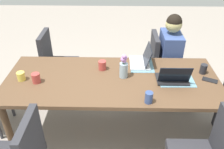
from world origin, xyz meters
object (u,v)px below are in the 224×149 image
Objects in this scene: laptop_head_right_left_mid at (173,78)px; flower_vase at (124,67)px; coffee_mug_far_left at (36,78)px; chair_far_left_near at (161,63)px; dining_table at (112,84)px; laptop_far_left_near at (142,60)px; coffee_mug_near_left at (203,69)px; phone_black at (210,80)px; person_far_left_near at (168,63)px; coffee_mug_centre_left at (21,76)px; chair_far_left_far at (55,60)px; coffee_mug_near_right at (102,65)px; coffee_mug_centre_right at (149,97)px.

flower_vase is at bearing 171.27° from laptop_head_right_left_mid.
chair_far_left_near is at bearing 30.86° from coffee_mug_far_left.
dining_table is 0.47m from laptop_far_left_near.
coffee_mug_far_left reaches higher than dining_table.
phone_black is (0.03, -0.14, -0.05)m from coffee_mug_near_left.
laptop_head_right_left_mid is at bearing 30.26° from phone_black.
person_far_left_near is at bearing 81.13° from laptop_head_right_left_mid.
phone_black is (1.77, 0.07, -0.05)m from coffee_mug_far_left.
laptop_far_left_near is 0.45m from laptop_head_right_left_mid.
flower_vase reaches higher than phone_black.
coffee_mug_centre_left is (-1.90, -0.17, -0.01)m from coffee_mug_near_left.
laptop_head_right_left_mid is (0.50, -0.08, -0.08)m from flower_vase.
flower_vase is at bearing -127.50° from laptop_far_left_near.
dining_table is 8.21× the size of flower_vase.
dining_table is 1.01m from phone_black.
flower_vase is at bearing -173.94° from coffee_mug_near_left.
chair_far_left_far is 8.82× the size of coffee_mug_near_right.
phone_black is at bearing 28.45° from coffee_mug_centre_right.
coffee_mug_centre_left is (-1.54, -0.00, 0.00)m from laptop_head_right_left_mid.
phone_black is (1.93, 0.03, -0.04)m from coffee_mug_centre_left.
coffee_mug_near_right is 0.85m from coffee_mug_centre_left.
laptop_far_left_near is 0.67m from coffee_mug_near_left.
person_far_left_near is at bearing 112.50° from coffee_mug_near_left.
coffee_mug_centre_right reaches higher than coffee_mug_near_right.
coffee_mug_near_right is at bearing -148.20° from person_far_left_near.
coffee_mug_centre_right is 0.72× the size of phone_black.
coffee_mug_centre_right is at bearing 54.83° from phone_black.
chair_far_left_far is at bearing 135.26° from dining_table.
flower_vase reaches higher than coffee_mug_centre_left.
chair_far_left_far is at bearing 81.49° from coffee_mug_centre_left.
phone_black is at bearing -9.92° from coffee_mug_near_right.
laptop_head_right_left_mid reaches higher than dining_table.
dining_table is 20.54× the size of coffee_mug_centre_right.
dining_table is 21.75× the size of coffee_mug_near_right.
dining_table is at bearing -136.53° from laptop_far_left_near.
coffee_mug_near_left is at bearing -2.88° from coffee_mug_near_right.
phone_black is at bearing 3.88° from laptop_head_right_left_mid.
coffee_mug_centre_left reaches higher than phone_black.
dining_table is 24.88× the size of coffee_mug_centre_left.
laptop_far_left_near is at bearing 43.47° from dining_table.
laptop_far_left_near is 1.31m from coffee_mug_centre_left.
flower_vase is 0.85× the size of laptop_far_left_near.
flower_vase reaches higher than chair_far_left_near.
coffee_mug_near_left is at bearing -16.42° from laptop_far_left_near.
laptop_far_left_near is 3.59× the size of coffee_mug_centre_left.
coffee_mug_centre_left is (-1.58, -0.81, 0.29)m from chair_far_left_near.
dining_table is 0.25m from coffee_mug_near_right.
coffee_mug_centre_left is 0.83× the size of coffee_mug_centre_right.
laptop_head_right_left_mid is at bearing -3.68° from dining_table.
person_far_left_near is at bearing 69.87° from coffee_mug_centre_right.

